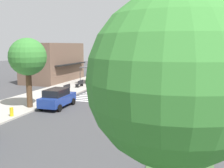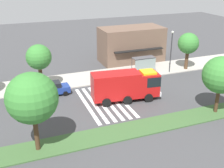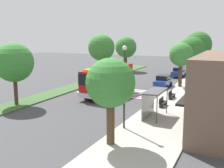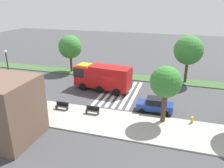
# 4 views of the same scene
# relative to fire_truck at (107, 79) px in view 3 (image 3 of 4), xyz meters

# --- Properties ---
(ground_plane) EXTENTS (120.00, 120.00, 0.00)m
(ground_plane) POSITION_rel_fire_truck_xyz_m (-2.01, 0.36, -2.08)
(ground_plane) COLOR #424244
(sidewalk) EXTENTS (60.00, 5.67, 0.14)m
(sidewalk) POSITION_rel_fire_truck_xyz_m (-2.01, 8.82, -2.01)
(sidewalk) COLOR #ADA89E
(sidewalk) RESTS_ON ground_plane
(median_strip) EXTENTS (60.00, 3.00, 0.14)m
(median_strip) POSITION_rel_fire_truck_xyz_m (-2.01, -6.77, -2.01)
(median_strip) COLOR #3D6033
(median_strip) RESTS_ON ground_plane
(crosswalk) EXTENTS (4.95, 10.13, 0.01)m
(crosswalk) POSITION_rel_fire_truck_xyz_m (-2.89, 0.36, -2.08)
(crosswalk) COLOR silver
(crosswalk) RESTS_ON ground_plane
(fire_truck) EXTENTS (8.75, 3.56, 3.70)m
(fire_truck) POSITION_rel_fire_truck_xyz_m (0.00, 0.00, 0.00)
(fire_truck) COLOR #B71414
(fire_truck) RESTS_ON ground_plane
(parked_car_west) EXTENTS (4.39, 2.14, 1.72)m
(parked_car_west) POSITION_rel_fire_truck_xyz_m (-19.19, 4.79, -1.19)
(parked_car_west) COLOR navy
(parked_car_west) RESTS_ON ground_plane
(parked_car_mid) EXTENTS (4.27, 2.09, 1.77)m
(parked_car_mid) POSITION_rel_fire_truck_xyz_m (-8.45, 4.79, -1.18)
(parked_car_mid) COLOR navy
(parked_car_mid) RESTS_ON ground_plane
(bus_stop_shelter) EXTENTS (3.50, 1.40, 2.46)m
(bus_stop_shelter) POSITION_rel_fire_truck_xyz_m (6.37, 7.65, -0.19)
(bus_stop_shelter) COLOR #4C4C51
(bus_stop_shelter) RESTS_ON sidewalk
(bench_near_shelter) EXTENTS (1.60, 0.50, 0.90)m
(bench_near_shelter) POSITION_rel_fire_truck_xyz_m (2.37, 7.62, -1.49)
(bench_near_shelter) COLOR black
(bench_near_shelter) RESTS_ON sidewalk
(bench_west_of_shelter) EXTENTS (1.60, 0.50, 0.90)m
(bench_west_of_shelter) POSITION_rel_fire_truck_xyz_m (-1.57, 7.62, -1.49)
(bench_west_of_shelter) COLOR black
(bench_west_of_shelter) RESTS_ON sidewalk
(street_lamp) EXTENTS (0.36, 0.36, 6.55)m
(street_lamp) POSITION_rel_fire_truck_xyz_m (10.31, 6.59, 1.90)
(street_lamp) COLOR #2D2D30
(street_lamp) RESTS_ON sidewalk
(sidewalk_tree_far_west) EXTENTS (5.09, 5.09, 7.89)m
(sidewalk_tree_far_west) POSITION_rel_fire_truck_xyz_m (-25.57, 6.99, 3.39)
(sidewalk_tree_far_west) COLOR #513823
(sidewalk_tree_far_west) RESTS_ON sidewalk
(sidewalk_tree_west) EXTENTS (4.35, 4.35, 6.96)m
(sidewalk_tree_west) POSITION_rel_fire_truck_xyz_m (-18.29, 6.99, 2.82)
(sidewalk_tree_west) COLOR #47301E
(sidewalk_tree_west) RESTS_ON sidewalk
(sidewalk_tree_center) EXTENTS (3.33, 3.33, 6.21)m
(sidewalk_tree_center) POSITION_rel_fire_truck_xyz_m (-9.56, 6.99, 2.54)
(sidewalk_tree_center) COLOR #513823
(sidewalk_tree_center) RESTS_ON sidewalk
(sidewalk_tree_far_east) EXTENTS (3.32, 3.32, 5.92)m
(sidewalk_tree_far_east) POSITION_rel_fire_truck_xyz_m (13.68, 6.99, 2.25)
(sidewalk_tree_far_east) COLOR #513823
(sidewalk_tree_far_east) RESTS_ON sidewalk
(median_tree_far_west) EXTENTS (4.30, 4.30, 6.88)m
(median_tree_far_west) POSITION_rel_fire_truck_xyz_m (-22.72, -6.77, 2.76)
(median_tree_far_west) COLOR #47301E
(median_tree_far_west) RESTS_ON median_strip
(median_tree_west) EXTENTS (4.46, 4.46, 7.36)m
(median_tree_west) POSITION_rel_fire_truck_xyz_m (-11.84, -6.77, 3.17)
(median_tree_west) COLOR #47301E
(median_tree_west) RESTS_ON median_strip
(median_tree_center) EXTENTS (4.11, 4.11, 6.55)m
(median_tree_center) POSITION_rel_fire_truck_xyz_m (8.15, -6.77, 2.53)
(median_tree_center) COLOR #47301E
(median_tree_center) RESTS_ON median_strip
(fire_hydrant) EXTENTS (0.28, 0.28, 0.70)m
(fire_hydrant) POSITION_rel_fire_truck_xyz_m (-12.64, 6.49, -1.59)
(fire_hydrant) COLOR gold
(fire_hydrant) RESTS_ON sidewalk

